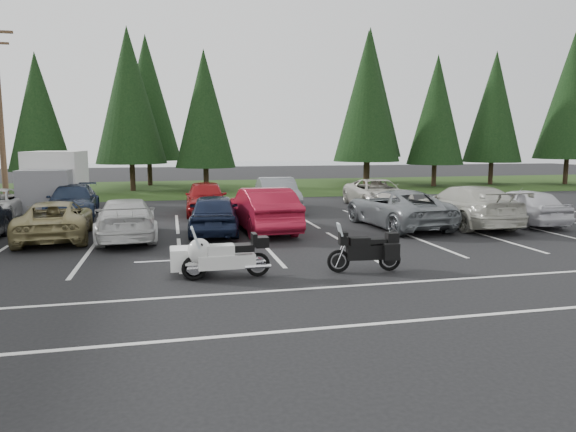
% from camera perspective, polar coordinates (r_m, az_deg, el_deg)
% --- Properties ---
extents(ground, '(120.00, 120.00, 0.00)m').
position_cam_1_polar(ground, '(15.00, -3.40, -4.60)').
color(ground, black).
rests_on(ground, ground).
extents(grass_strip, '(80.00, 16.00, 0.01)m').
position_cam_1_polar(grass_strip, '(38.66, -9.29, 3.09)').
color(grass_strip, '#1D3210').
rests_on(grass_strip, ground).
extents(lake_water, '(70.00, 50.00, 0.02)m').
position_cam_1_polar(lake_water, '(69.81, -7.64, 5.29)').
color(lake_water, gray).
rests_on(lake_water, ground).
extents(utility_pole, '(1.60, 0.26, 9.00)m').
position_cam_1_polar(utility_pole, '(27.55, -29.37, 9.98)').
color(utility_pole, '#473321').
rests_on(utility_pole, ground).
extents(box_truck, '(2.40, 5.60, 2.90)m').
position_cam_1_polar(box_truck, '(27.58, -24.63, 3.52)').
color(box_truck, silver).
rests_on(box_truck, ground).
extents(stall_markings, '(32.00, 16.00, 0.01)m').
position_cam_1_polar(stall_markings, '(16.94, -4.52, -3.13)').
color(stall_markings, silver).
rests_on(stall_markings, ground).
extents(conifer_3, '(3.87, 3.87, 9.02)m').
position_cam_1_polar(conifer_3, '(36.80, -26.04, 10.35)').
color(conifer_3, '#332316').
rests_on(conifer_3, ground).
extents(conifer_4, '(4.80, 4.80, 11.17)m').
position_cam_1_polar(conifer_4, '(37.57, -17.24, 12.67)').
color(conifer_4, '#332316').
rests_on(conifer_4, ground).
extents(conifer_5, '(4.14, 4.14, 9.63)m').
position_cam_1_polar(conifer_5, '(36.20, -9.25, 11.68)').
color(conifer_5, '#332316').
rests_on(conifer_5, ground).
extents(conifer_6, '(4.93, 4.93, 11.48)m').
position_cam_1_polar(conifer_6, '(39.42, 8.81, 12.96)').
color(conifer_6, '#332316').
rests_on(conifer_6, ground).
extents(conifer_7, '(4.27, 4.27, 9.94)m').
position_cam_1_polar(conifer_7, '(41.42, 16.17, 11.25)').
color(conifer_7, '#332316').
rests_on(conifer_7, ground).
extents(conifer_8, '(4.53, 4.53, 10.56)m').
position_cam_1_polar(conifer_8, '(45.00, 21.95, 11.17)').
color(conifer_8, '#332316').
rests_on(conifer_8, ground).
extents(conifer_9, '(5.19, 5.19, 12.10)m').
position_cam_1_polar(conifer_9, '(47.72, 28.97, 11.63)').
color(conifer_9, '#332316').
rests_on(conifer_9, ground).
extents(conifer_back_b, '(4.97, 4.97, 11.58)m').
position_cam_1_polar(conifer_back_b, '(42.12, -15.39, 12.53)').
color(conifer_back_b, '#332316').
rests_on(conifer_back_b, ground).
extents(conifer_back_c, '(5.50, 5.50, 12.81)m').
position_cam_1_polar(conifer_back_c, '(44.58, 9.01, 13.38)').
color(conifer_back_c, '#332316').
rests_on(conifer_back_c, ground).
extents(car_near_2, '(2.65, 5.02, 1.35)m').
position_cam_1_polar(car_near_2, '(19.38, -24.44, -0.41)').
color(car_near_2, '#8F8353').
rests_on(car_near_2, ground).
extents(car_near_3, '(2.32, 5.02, 1.42)m').
position_cam_1_polar(car_near_3, '(18.54, -17.55, -0.30)').
color(car_near_3, silver).
rests_on(car_near_3, ground).
extents(car_near_4, '(2.16, 4.54, 1.50)m').
position_cam_1_polar(car_near_4, '(18.99, -8.23, 0.31)').
color(car_near_4, '#151E36').
rests_on(car_near_4, ground).
extents(car_near_5, '(2.07, 5.14, 1.66)m').
position_cam_1_polar(car_near_5, '(19.33, -2.79, 0.76)').
color(car_near_5, maroon).
rests_on(car_near_5, ground).
extents(car_near_6, '(2.92, 5.57, 1.50)m').
position_cam_1_polar(car_near_6, '(20.71, 12.03, 0.85)').
color(car_near_6, slate).
rests_on(car_near_6, ground).
extents(car_near_7, '(2.36, 5.64, 1.63)m').
position_cam_1_polar(car_near_7, '(21.82, 19.14, 1.12)').
color(car_near_7, beige).
rests_on(car_near_7, ground).
extents(car_near_8, '(1.95, 4.44, 1.49)m').
position_cam_1_polar(car_near_8, '(23.13, 24.61, 1.02)').
color(car_near_8, silver).
rests_on(car_near_8, ground).
extents(car_far_1, '(2.35, 5.10, 1.45)m').
position_cam_1_polar(car_far_1, '(24.84, -22.78, 1.51)').
color(car_far_1, '#162137').
rests_on(car_far_1, ground).
extents(car_far_2, '(2.01, 4.65, 1.56)m').
position_cam_1_polar(car_far_2, '(24.20, -9.11, 2.02)').
color(car_far_2, maroon).
rests_on(car_far_2, ground).
extents(car_far_3, '(1.96, 4.97, 1.61)m').
position_cam_1_polar(car_far_3, '(25.21, -1.20, 2.42)').
color(car_far_3, slate).
rests_on(car_far_3, ground).
extents(car_far_4, '(2.65, 5.33, 1.45)m').
position_cam_1_polar(car_far_4, '(27.03, 9.88, 2.51)').
color(car_far_4, beige).
rests_on(car_far_4, ground).
extents(touring_motorcycle, '(2.41, 0.78, 1.33)m').
position_cam_1_polar(touring_motorcycle, '(12.61, -6.87, -3.99)').
color(touring_motorcycle, silver).
rests_on(touring_motorcycle, ground).
extents(cargo_trailer, '(1.54, 0.88, 0.71)m').
position_cam_1_polar(cargo_trailer, '(13.18, -10.64, -4.92)').
color(cargo_trailer, white).
rests_on(cargo_trailer, ground).
extents(adventure_motorcycle, '(2.21, 0.94, 1.31)m').
position_cam_1_polar(adventure_motorcycle, '(13.33, 8.50, -3.41)').
color(adventure_motorcycle, black).
rests_on(adventure_motorcycle, ground).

